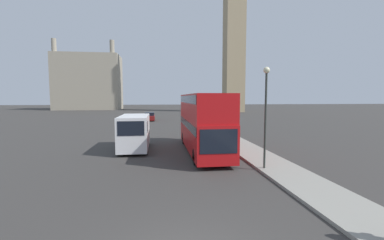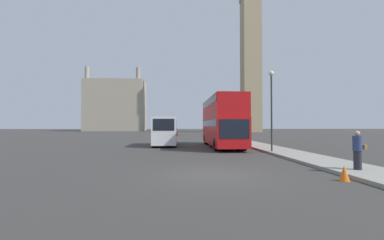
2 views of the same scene
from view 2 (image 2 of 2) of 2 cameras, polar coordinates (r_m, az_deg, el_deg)
The scene contains 10 objects.
ground_plane at distance 10.44m, azimuth 4.23°, elevation -12.06°, with size 300.00×300.00×0.00m, color #383533.
sidewalk_strip at distance 12.85m, azimuth 33.81°, elevation -9.47°, with size 2.62×120.00×0.15m.
clock_tower at distance 86.24m, azimuth 12.89°, elevation 17.85°, with size 5.88×6.05×58.87m.
building_block_distant at distance 102.56m, azimuth -16.52°, elevation 3.02°, with size 21.54×12.71×23.28m.
red_double_decker_bus at distance 23.76m, azimuth 6.63°, elevation -0.05°, with size 2.51×10.67×4.44m.
white_van at distance 24.83m, azimuth -5.99°, elevation -2.39°, with size 2.20×5.34×2.77m.
pedestrian at distance 12.63m, azimuth 32.91°, elevation -5.65°, with size 0.51×0.35×1.59m.
street_lamp at distance 19.27m, azimuth 17.25°, elevation 4.63°, with size 0.36×0.36×5.75m.
parked_sedan at distance 51.73m, azimuth -4.24°, elevation -2.70°, with size 1.83×4.75×1.51m.
traffic_cone at distance 10.69m, azimuth 30.74°, elevation -10.13°, with size 0.36×0.36×0.55m.
Camera 2 is at (-1.31, -10.18, 1.95)m, focal length 24.00 mm.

